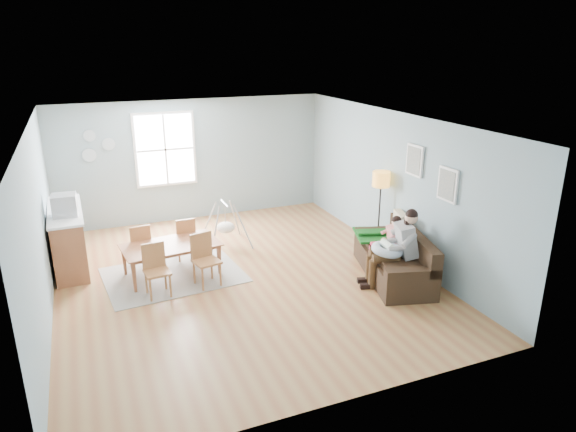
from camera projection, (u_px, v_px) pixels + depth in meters
name	position (u px, v px, depth m)	size (l,w,h in m)	color
room	(237.00, 139.00, 8.08)	(8.40, 9.40, 3.90)	#9C5D37
window	(165.00, 149.00, 11.14)	(1.32, 0.08, 1.62)	white
pictures	(430.00, 172.00, 8.41)	(0.05, 1.34, 0.74)	white
wall_plates	(96.00, 146.00, 10.59)	(0.67, 0.02, 0.66)	#A0B7C0
sofa	(397.00, 261.00, 8.85)	(1.38, 2.19, 0.82)	black
green_throw	(381.00, 235.00, 9.40)	(0.93, 0.79, 0.04)	#135614
beige_pillow	(400.00, 225.00, 9.22)	(0.13, 0.48, 0.48)	#C1B494
father	(396.00, 245.00, 8.42)	(0.99, 0.62, 1.33)	gray
nursing_pillow	(387.00, 250.00, 8.43)	(0.53, 0.53, 0.14)	silver
infant	(387.00, 244.00, 8.43)	(0.16, 0.36, 0.13)	white
toddler	(390.00, 235.00, 8.89)	(0.56, 0.33, 0.84)	white
floor_lamp	(381.00, 186.00, 9.57)	(0.32, 0.32, 1.60)	black
storage_cube	(409.00, 275.00, 8.45)	(0.46, 0.42, 0.48)	white
rug	(174.00, 275.00, 8.98)	(2.28, 1.74, 0.01)	gray
dining_table	(172.00, 260.00, 8.89)	(1.63, 0.91, 0.57)	brown
chair_sw	(156.00, 267.00, 8.17)	(0.41, 0.41, 0.85)	#A26B38
chair_se	(204.00, 256.00, 8.52)	(0.47, 0.47, 0.88)	#A26B38
chair_nw	(140.00, 244.00, 9.13)	(0.40, 0.40, 0.83)	#A26B38
chair_ne	(185.00, 236.00, 9.49)	(0.39, 0.39, 0.83)	#A26B38
counter	(69.00, 237.00, 9.20)	(0.60, 1.93, 1.07)	brown
monitor	(64.00, 205.00, 8.66)	(0.41, 0.39, 0.37)	#ADACB1
baby_swing	(226.00, 227.00, 10.17)	(0.87, 0.88, 0.89)	#ADACB1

